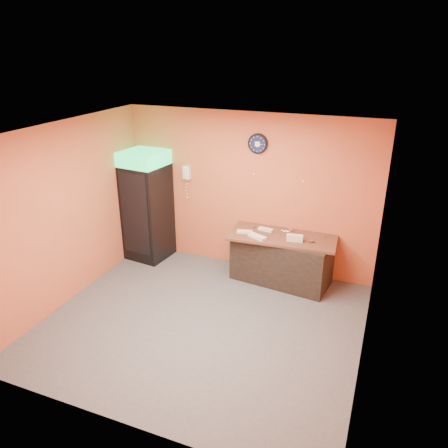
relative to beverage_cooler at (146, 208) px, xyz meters
The scene contains 15 objects.
floor 2.64m from the beverage_cooler, 41.01° to the right, with size 4.50×4.50×0.00m, color #47474C.
back_wall 1.93m from the beverage_cooler, 12.11° to the left, with size 4.50×0.02×2.80m, color #CF5E3A.
left_wall 1.70m from the beverage_cooler, 104.18° to the right, with size 0.02×4.00×2.80m, color #CF5E3A.
right_wall 4.42m from the beverage_cooler, 21.39° to the right, with size 0.02×4.00×2.80m, color #CF5E3A.
ceiling 3.03m from the beverage_cooler, 41.01° to the right, with size 4.50×4.00×0.02m, color white.
beverage_cooler is the anchor object (origin of this frame).
prep_counter 2.66m from the beverage_cooler, ahead, with size 1.63×0.72×0.81m, color black.
wall_clock 2.41m from the beverage_cooler, 10.35° to the left, with size 0.34×0.06×0.34m.
wall_phone 1.00m from the beverage_cooler, 26.58° to the left, with size 0.13×0.11×0.24m.
butcher_paper 2.60m from the beverage_cooler, ahead, with size 1.77×0.79×0.04m, color brown.
sub_roll_stack 2.83m from the beverage_cooler, ahead, with size 0.27×0.13×0.11m.
wrapped_sandwich_left 1.97m from the beverage_cooler, ahead, with size 0.26×0.10×0.04m, color silver.
wrapped_sandwich_mid 2.24m from the beverage_cooler, ahead, with size 0.31×0.12×0.04m, color silver.
wrapped_sandwich_right 2.27m from the beverage_cooler, ahead, with size 0.26×0.10×0.04m, color silver.
kitchen_tool 2.69m from the beverage_cooler, ahead, with size 0.06×0.06×0.06m, color silver.
Camera 1 is at (2.29, -4.89, 3.84)m, focal length 35.00 mm.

